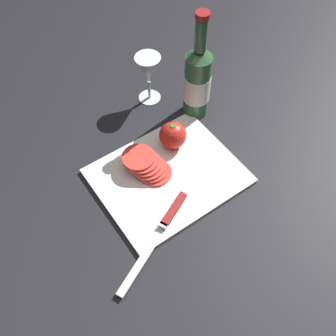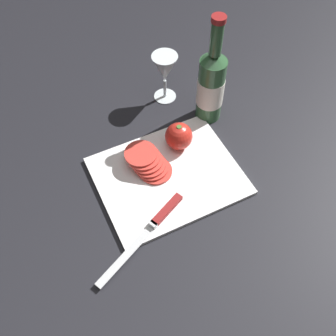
{
  "view_description": "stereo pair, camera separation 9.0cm",
  "coord_description": "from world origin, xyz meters",
  "px_view_note": "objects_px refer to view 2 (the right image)",
  "views": [
    {
      "loc": [
        -0.31,
        -0.5,
        0.85
      ],
      "look_at": [
        0.02,
        -0.03,
        0.04
      ],
      "focal_mm": 42.0,
      "sensor_mm": 36.0,
      "label": 1
    },
    {
      "loc": [
        -0.23,
        -0.55,
        0.85
      ],
      "look_at": [
        0.02,
        -0.03,
        0.04
      ],
      "focal_mm": 42.0,
      "sensor_mm": 36.0,
      "label": 2
    }
  ],
  "objects_px": {
    "whole_tomato": "(179,136)",
    "tomato_slice_stack_near": "(148,162)",
    "wine_bottle": "(211,85)",
    "knife": "(158,219)",
    "wine_glass": "(165,70)"
  },
  "relations": [
    {
      "from": "knife",
      "to": "tomato_slice_stack_near",
      "type": "height_order",
      "value": "tomato_slice_stack_near"
    },
    {
      "from": "wine_glass",
      "to": "whole_tomato",
      "type": "bearing_deg",
      "value": -105.25
    },
    {
      "from": "wine_bottle",
      "to": "knife",
      "type": "bearing_deg",
      "value": -137.56
    },
    {
      "from": "wine_glass",
      "to": "whole_tomato",
      "type": "height_order",
      "value": "wine_glass"
    },
    {
      "from": "whole_tomato",
      "to": "tomato_slice_stack_near",
      "type": "distance_m",
      "value": 0.11
    },
    {
      "from": "tomato_slice_stack_near",
      "to": "wine_glass",
      "type": "bearing_deg",
      "value": 54.95
    },
    {
      "from": "knife",
      "to": "wine_glass",
      "type": "bearing_deg",
      "value": -143.0
    },
    {
      "from": "tomato_slice_stack_near",
      "to": "whole_tomato",
      "type": "bearing_deg",
      "value": 16.47
    },
    {
      "from": "wine_bottle",
      "to": "tomato_slice_stack_near",
      "type": "bearing_deg",
      "value": -156.67
    },
    {
      "from": "wine_bottle",
      "to": "knife",
      "type": "relative_size",
      "value": 1.2
    },
    {
      "from": "wine_bottle",
      "to": "wine_glass",
      "type": "relative_size",
      "value": 2.14
    },
    {
      "from": "wine_glass",
      "to": "knife",
      "type": "height_order",
      "value": "wine_glass"
    },
    {
      "from": "wine_bottle",
      "to": "whole_tomato",
      "type": "bearing_deg",
      "value": -151.68
    },
    {
      "from": "wine_bottle",
      "to": "wine_glass",
      "type": "distance_m",
      "value": 0.15
    },
    {
      "from": "wine_bottle",
      "to": "wine_glass",
      "type": "xyz_separation_m",
      "value": [
        -0.08,
        0.12,
        -0.01
      ]
    }
  ]
}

